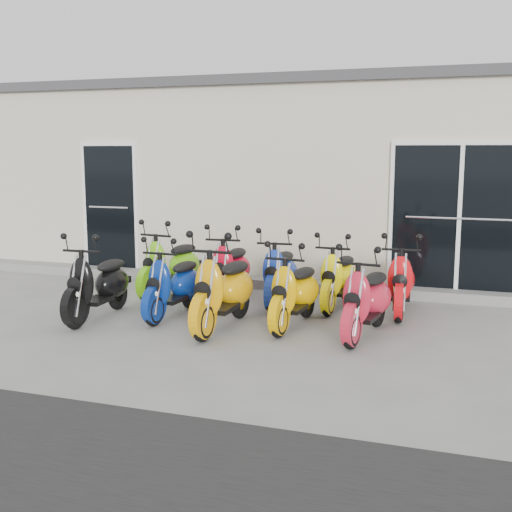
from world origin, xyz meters
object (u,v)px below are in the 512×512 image
(scooter_front_blue, at_px, (173,275))
(scooter_back_green, at_px, (171,257))
(scooter_front_orange_a, at_px, (223,278))
(scooter_back_extra, at_px, (401,272))
(scooter_front_orange_b, at_px, (295,283))
(scooter_back_blue, at_px, (280,265))
(scooter_front_red, at_px, (367,289))
(scooter_back_yellow, at_px, (339,269))
(scooter_front_black, at_px, (98,274))
(scooter_back_red, at_px, (230,261))

(scooter_front_blue, distance_m, scooter_back_green, 1.23)
(scooter_front_orange_a, bearing_deg, scooter_back_extra, 38.96)
(scooter_front_orange_b, relative_size, scooter_back_extra, 0.99)
(scooter_front_blue, bearing_deg, scooter_back_blue, 47.98)
(scooter_front_red, bearing_deg, scooter_back_blue, 146.70)
(scooter_front_orange_b, xyz_separation_m, scooter_back_green, (-2.22, 1.07, 0.04))
(scooter_back_yellow, bearing_deg, scooter_back_extra, 2.08)
(scooter_front_orange_b, distance_m, scooter_back_yellow, 1.18)
(scooter_front_red, bearing_deg, scooter_back_yellow, 122.62)
(scooter_front_black, relative_size, scooter_back_blue, 1.03)
(scooter_front_blue, relative_size, scooter_front_red, 0.96)
(scooter_back_yellow, bearing_deg, scooter_front_orange_a, -123.14)
(scooter_front_orange_a, bearing_deg, scooter_back_green, 136.76)
(scooter_front_orange_a, height_order, scooter_front_red, scooter_front_orange_a)
(scooter_back_extra, bearing_deg, scooter_front_red, -105.93)
(scooter_back_red, height_order, scooter_back_yellow, scooter_back_red)
(scooter_back_extra, bearing_deg, scooter_front_black, -161.69)
(scooter_front_orange_a, height_order, scooter_back_yellow, scooter_front_orange_a)
(scooter_front_orange_b, bearing_deg, scooter_back_yellow, 78.99)
(scooter_front_blue, xyz_separation_m, scooter_front_orange_a, (0.84, -0.35, 0.08))
(scooter_back_yellow, bearing_deg, scooter_front_blue, -145.84)
(scooter_front_blue, bearing_deg, scooter_front_orange_a, -19.50)
(scooter_front_black, xyz_separation_m, scooter_front_orange_b, (2.53, 0.43, -0.02))
(scooter_front_orange_a, distance_m, scooter_back_extra, 2.47)
(scooter_front_black, bearing_deg, scooter_back_yellow, 27.27)
(scooter_back_blue, bearing_deg, scooter_front_orange_a, -105.03)
(scooter_front_blue, bearing_deg, scooter_front_black, -152.64)
(scooter_front_black, relative_size, scooter_front_blue, 1.06)
(scooter_front_orange_a, relative_size, scooter_front_orange_b, 1.13)
(scooter_front_orange_b, bearing_deg, scooter_back_extra, 48.31)
(scooter_front_black, xyz_separation_m, scooter_back_extra, (3.71, 1.53, -0.02))
(scooter_back_red, height_order, scooter_back_blue, scooter_back_red)
(scooter_front_orange_a, relative_size, scooter_back_green, 1.06)
(scooter_front_blue, height_order, scooter_back_green, scooter_back_green)
(scooter_back_red, bearing_deg, scooter_back_extra, -3.79)
(scooter_front_black, xyz_separation_m, scooter_back_red, (1.27, 1.52, -0.00))
(scooter_front_black, xyz_separation_m, scooter_back_green, (0.31, 1.50, 0.01))
(scooter_back_blue, bearing_deg, scooter_back_red, 177.16)
(scooter_front_orange_a, relative_size, scooter_back_extra, 1.11)
(scooter_front_orange_b, bearing_deg, scooter_back_green, 159.29)
(scooter_front_orange_a, xyz_separation_m, scooter_back_yellow, (1.13, 1.50, -0.08))
(scooter_back_red, xyz_separation_m, scooter_back_blue, (0.75, 0.02, -0.01))
(scooter_front_orange_a, relative_size, scooter_front_red, 1.10)
(scooter_front_black, bearing_deg, scooter_front_orange_a, 0.57)
(scooter_front_orange_b, height_order, scooter_back_extra, scooter_back_extra)
(scooter_back_red, bearing_deg, scooter_front_red, -34.00)
(scooter_back_green, bearing_deg, scooter_front_red, -13.29)
(scooter_front_orange_a, bearing_deg, scooter_front_blue, 159.88)
(scooter_back_red, xyz_separation_m, scooter_back_extra, (2.44, 0.02, -0.01))
(scooter_front_red, height_order, scooter_back_blue, scooter_front_red)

